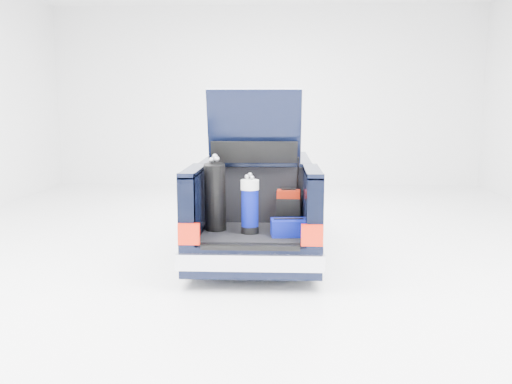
{
  "coord_description": "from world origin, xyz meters",
  "views": [
    {
      "loc": [
        0.34,
        -8.47,
        2.23
      ],
      "look_at": [
        0.0,
        -0.5,
        0.97
      ],
      "focal_mm": 38.0,
      "sensor_mm": 36.0,
      "label": 1
    }
  ],
  "objects_px": {
    "car": "(258,205)",
    "blue_golf_bag": "(250,206)",
    "black_golf_bag": "(215,197)",
    "blue_duffel": "(288,227)",
    "red_suitcase": "(288,208)"
  },
  "relations": [
    {
      "from": "car",
      "to": "blue_golf_bag",
      "type": "height_order",
      "value": "car"
    },
    {
      "from": "car",
      "to": "blue_duffel",
      "type": "relative_size",
      "value": 9.96
    },
    {
      "from": "red_suitcase",
      "to": "blue_golf_bag",
      "type": "xyz_separation_m",
      "value": [
        -0.51,
        -0.48,
        0.11
      ]
    },
    {
      "from": "black_golf_bag",
      "to": "blue_duffel",
      "type": "height_order",
      "value": "black_golf_bag"
    },
    {
      "from": "black_golf_bag",
      "to": "blue_golf_bag",
      "type": "xyz_separation_m",
      "value": [
        0.47,
        -0.11,
        -0.1
      ]
    },
    {
      "from": "red_suitcase",
      "to": "blue_duffel",
      "type": "height_order",
      "value": "red_suitcase"
    },
    {
      "from": "black_golf_bag",
      "to": "blue_golf_bag",
      "type": "distance_m",
      "value": 0.49
    },
    {
      "from": "black_golf_bag",
      "to": "car",
      "type": "bearing_deg",
      "value": 71.75
    },
    {
      "from": "red_suitcase",
      "to": "black_golf_bag",
      "type": "height_order",
      "value": "black_golf_bag"
    },
    {
      "from": "car",
      "to": "blue_duffel",
      "type": "xyz_separation_m",
      "value": [
        0.47,
        -1.8,
        0.03
      ]
    },
    {
      "from": "car",
      "to": "black_golf_bag",
      "type": "bearing_deg",
      "value": -107.75
    },
    {
      "from": "blue_duffel",
      "to": "black_golf_bag",
      "type": "bearing_deg",
      "value": 160.83
    },
    {
      "from": "car",
      "to": "black_golf_bag",
      "type": "relative_size",
      "value": 4.58
    },
    {
      "from": "blue_golf_bag",
      "to": "car",
      "type": "bearing_deg",
      "value": 112.2
    },
    {
      "from": "red_suitcase",
      "to": "blue_duffel",
      "type": "distance_m",
      "value": 0.62
    }
  ]
}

